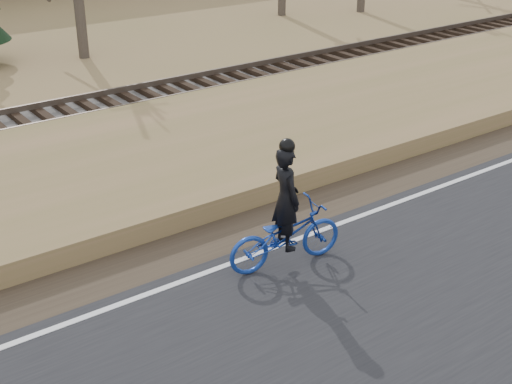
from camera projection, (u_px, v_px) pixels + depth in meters
ground at (443, 194)px, 14.88m from camera, size 120.00×120.00×0.00m
edge_line at (436, 188)px, 15.00m from camera, size 120.00×0.12×0.01m
shoulder at (401, 175)px, 15.75m from camera, size 120.00×1.60×0.04m
embankment at (314, 128)px, 17.87m from camera, size 120.00×5.00×0.44m
ballast at (229, 92)px, 20.65m from camera, size 120.00×3.00×0.45m
railroad at (229, 82)px, 20.52m from camera, size 120.00×2.40×0.29m
cyclist at (285, 226)px, 11.92m from camera, size 2.18×1.04×2.29m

